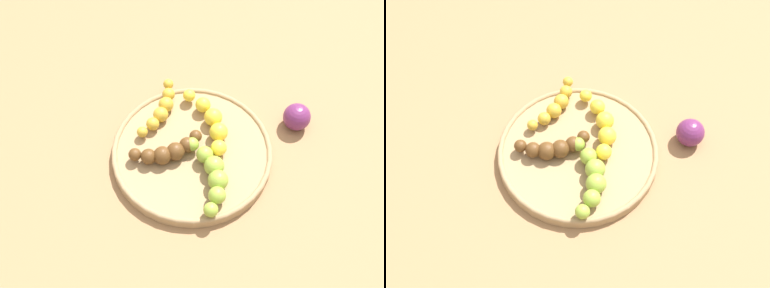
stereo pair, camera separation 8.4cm
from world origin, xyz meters
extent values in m
plane|color=#936D47|center=(0.00, 0.00, 0.00)|extent=(2.40, 2.40, 0.00)
cylinder|color=#A08259|center=(0.00, 0.00, 0.01)|extent=(0.29, 0.29, 0.02)
torus|color=#A08259|center=(0.00, 0.00, 0.02)|extent=(0.29, 0.29, 0.01)
sphere|color=yellow|center=(0.00, -0.05, 0.04)|extent=(0.02, 0.02, 0.02)
sphere|color=yellow|center=(0.03, -0.04, 0.04)|extent=(0.03, 0.03, 0.03)
sphere|color=yellow|center=(0.05, -0.02, 0.04)|extent=(0.03, 0.03, 0.03)
sphere|color=yellow|center=(0.07, 0.01, 0.04)|extent=(0.03, 0.03, 0.03)
sphere|color=yellow|center=(0.08, 0.05, 0.04)|extent=(0.03, 0.03, 0.03)
sphere|color=yellow|center=(0.08, 0.08, 0.04)|extent=(0.02, 0.02, 0.02)
sphere|color=gold|center=(-0.04, 0.09, 0.03)|extent=(0.02, 0.02, 0.02)
sphere|color=gold|center=(-0.02, 0.09, 0.03)|extent=(0.02, 0.02, 0.02)
sphere|color=gold|center=(0.01, 0.09, 0.03)|extent=(0.03, 0.03, 0.03)
sphere|color=gold|center=(0.03, 0.10, 0.03)|extent=(0.03, 0.03, 0.03)
sphere|color=gold|center=(0.05, 0.12, 0.03)|extent=(0.02, 0.02, 0.02)
sphere|color=gold|center=(0.07, 0.13, 0.03)|extent=(0.02, 0.02, 0.02)
sphere|color=#593819|center=(-0.09, 0.06, 0.04)|extent=(0.02, 0.02, 0.02)
sphere|color=#593819|center=(-0.07, 0.04, 0.04)|extent=(0.03, 0.03, 0.03)
sphere|color=#593819|center=(-0.05, 0.02, 0.04)|extent=(0.03, 0.03, 0.03)
sphere|color=#593819|center=(-0.03, 0.01, 0.04)|extent=(0.03, 0.03, 0.03)
sphere|color=#593819|center=(-0.01, 0.01, 0.04)|extent=(0.03, 0.03, 0.03)
sphere|color=#593819|center=(0.02, 0.01, 0.04)|extent=(0.02, 0.02, 0.02)
sphere|color=#8CAD38|center=(-0.07, -0.11, 0.04)|extent=(0.02, 0.02, 0.02)
sphere|color=#8CAD38|center=(-0.04, -0.10, 0.04)|extent=(0.03, 0.03, 0.03)
sphere|color=#8CAD38|center=(-0.02, -0.08, 0.04)|extent=(0.04, 0.04, 0.04)
sphere|color=#8CAD38|center=(-0.01, -0.06, 0.04)|extent=(0.04, 0.04, 0.04)
sphere|color=#8CAD38|center=(0.00, -0.03, 0.04)|extent=(0.03, 0.03, 0.03)
sphere|color=#8CAD38|center=(0.00, 0.00, 0.04)|extent=(0.02, 0.02, 0.02)
sphere|color=#662659|center=(0.19, -0.09, 0.03)|extent=(0.05, 0.05, 0.05)
camera|label=1|loc=(-0.34, -0.33, 0.74)|focal=44.44mm
camera|label=2|loc=(-0.27, -0.38, 0.74)|focal=44.44mm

